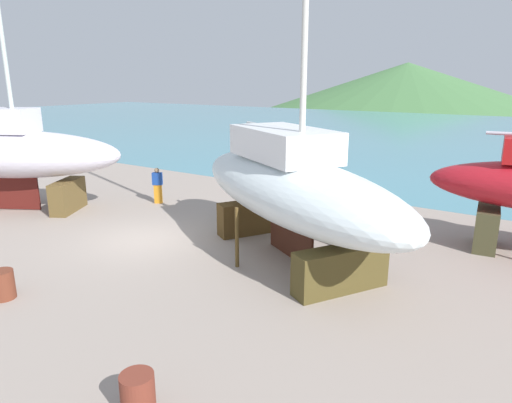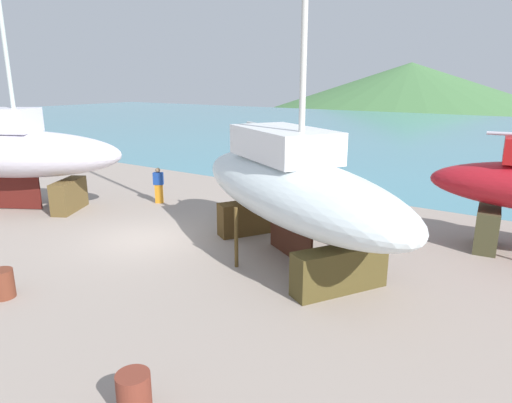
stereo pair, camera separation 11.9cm
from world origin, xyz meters
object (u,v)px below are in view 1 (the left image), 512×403
Objects in this scene: barrel_tipped_left at (138,395)px; worker at (158,185)px; sailboat_large_starboard at (6,153)px; barrel_by_slipway at (3,285)px; sailboat_small_center at (291,186)px.

worker is at bearing 134.04° from barrel_tipped_left.
sailboat_large_starboard reaches higher than barrel_tipped_left.
sailboat_large_starboard is 9.62m from barrel_by_slipway.
barrel_tipped_left is 6.31m from barrel_by_slipway.
sailboat_small_center is 8.11m from barrel_tipped_left.
worker is at bearing -165.21° from sailboat_small_center.
sailboat_large_starboard and sailboat_small_center have the same top height.
barrel_by_slipway is (-4.82, -6.74, -1.96)m from sailboat_small_center.
sailboat_large_starboard is at bearing -140.68° from sailboat_small_center.
sailboat_large_starboard is at bearing 149.63° from barrel_by_slipway.
sailboat_small_center is at bearing 54.44° from barrel_by_slipway.
sailboat_large_starboard is 19.42× the size of barrel_tipped_left.
barrel_tipped_left reaches higher than barrel_by_slipway.
sailboat_small_center is 8.81m from worker.
barrel_by_slipway is (3.54, -9.09, -0.48)m from worker.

